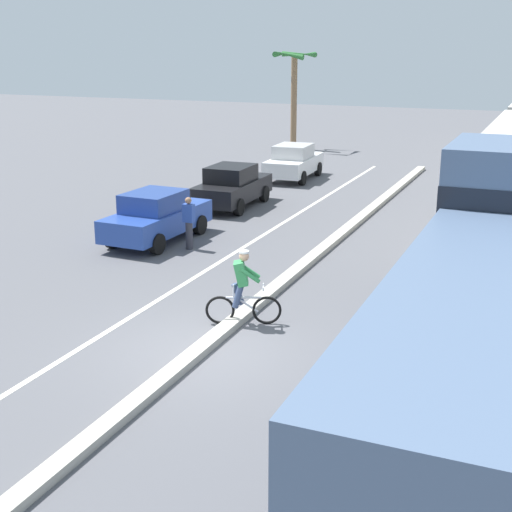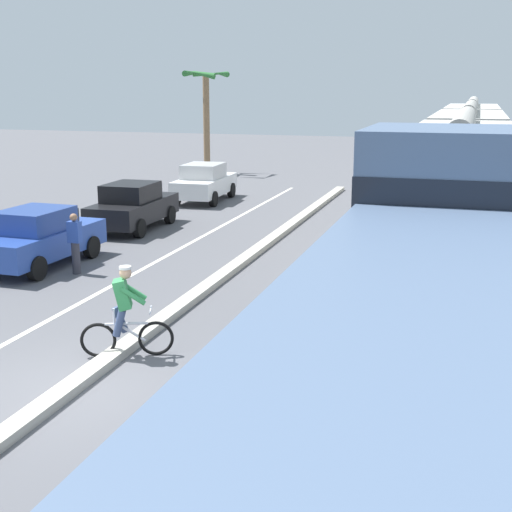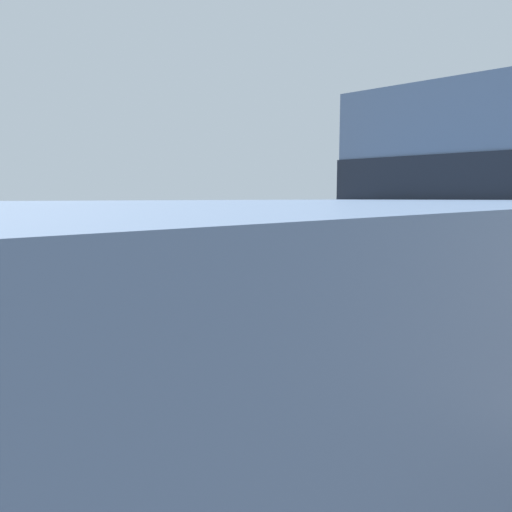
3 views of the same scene
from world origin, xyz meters
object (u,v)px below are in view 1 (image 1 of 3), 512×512
object	(u,v)px
parked_car_black	(232,186)
parked_car_white	(294,162)
palm_tree_near	(294,78)
pedestrian_by_cars	(189,222)
locomotive	(498,323)
cyclist	(243,290)
parked_car_blue	(157,216)

from	to	relation	value
parked_car_black	parked_car_white	distance (m)	6.48
palm_tree_near	pedestrian_by_cars	distance (m)	22.67
locomotive	palm_tree_near	bearing A→B (deg)	115.93
cyclist	pedestrian_by_cars	world-z (taller)	cyclist
parked_car_white	parked_car_black	bearing A→B (deg)	-91.22
locomotive	parked_car_white	bearing A→B (deg)	118.40
parked_car_blue	parked_car_black	size ratio (longest dim) A/B	1.00
parked_car_white	palm_tree_near	distance (m)	10.73
parked_car_blue	pedestrian_by_cars	xyz separation A→B (m)	(1.37, -0.40, 0.03)
pedestrian_by_cars	parked_car_blue	bearing A→B (deg)	163.57
palm_tree_near	pedestrian_by_cars	xyz separation A→B (m)	(4.70, -21.93, -3.29)
locomotive	parked_car_white	xyz separation A→B (m)	(-10.70, 19.78, -0.98)
parked_car_blue	cyclist	distance (m)	7.61
parked_car_blue	pedestrian_by_cars	size ratio (longest dim) A/B	2.63
parked_car_white	pedestrian_by_cars	distance (m)	12.42
parked_car_blue	cyclist	xyz separation A→B (m)	(5.39, -5.37, 0.00)
parked_car_white	pedestrian_by_cars	world-z (taller)	same
parked_car_black	parked_car_white	bearing A→B (deg)	88.78
cyclist	parked_car_white	bearing A→B (deg)	106.55
locomotive	parked_car_black	xyz separation A→B (m)	(-10.83, 13.29, -0.98)
parked_car_white	palm_tree_near	world-z (taller)	palm_tree_near
palm_tree_near	cyclist	bearing A→B (deg)	-72.04
parked_car_blue	palm_tree_near	size ratio (longest dim) A/B	0.73
parked_car_white	palm_tree_near	xyz separation A→B (m)	(-3.57, 9.56, 3.32)
parked_car_black	parked_car_white	xyz separation A→B (m)	(0.14, 6.48, 0.00)
parked_car_black	locomotive	bearing A→B (deg)	-50.83
parked_car_blue	locomotive	bearing A→B (deg)	-35.55
parked_car_blue	pedestrian_by_cars	bearing A→B (deg)	-16.43
locomotive	palm_tree_near	xyz separation A→B (m)	(-14.26, 29.34, 2.34)
parked_car_blue	parked_car_black	xyz separation A→B (m)	(0.10, 5.48, 0.00)
parked_car_black	parked_car_white	size ratio (longest dim) A/B	0.99
parked_car_black	pedestrian_by_cars	bearing A→B (deg)	-77.80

